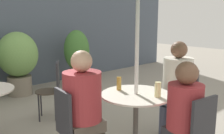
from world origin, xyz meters
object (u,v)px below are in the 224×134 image
Objects in this scene: beer_glass_1 at (119,83)px; seated_person_0 at (84,103)px; beer_glass_0 at (158,90)px; bistro_chair_3 at (53,85)px; potted_plant_1 at (18,59)px; cafe_table_near at (136,107)px; bistro_chair_2 at (183,96)px; seated_person_2 at (177,83)px; bistro_chair_0 at (71,125)px; potted_plant_2 at (77,55)px; seated_person_1 at (183,112)px.

seated_person_0 is at bearing -166.10° from beer_glass_1.
beer_glass_1 is at bearing 103.65° from beer_glass_0.
potted_plant_1 reaches higher than bistro_chair_3.
beer_glass_0 is 1.06× the size of beer_glass_1.
seated_person_0 reaches higher than cafe_table_near.
seated_person_0 is at bearing -90.00° from bistro_chair_2.
seated_person_2 is 0.77m from beer_glass_1.
seated_person_2 reaches higher than beer_glass_1.
bistro_chair_0 is 3.11m from potted_plant_1.
bistro_chair_2 is at bearing -23.08° from beer_glass_1.
potted_plant_1 reaches higher than beer_glass_1.
beer_glass_1 is (0.63, 0.16, 0.05)m from seated_person_0.
bistro_chair_2 is 3.14m from potted_plant_2.
bistro_chair_3 is at bearing -11.25° from seated_person_0.
beer_glass_0 is 3.35m from potted_plant_1.
bistro_chair_2 is 1.92m from bistro_chair_3.
cafe_table_near is at bearing 110.53° from beer_glass_0.
seated_person_0 is at bearing -124.19° from potted_plant_2.
bistro_chair_0 is at bearing -169.94° from beer_glass_1.
bistro_chair_2 is at bearing -140.48° from seated_person_1.
seated_person_2 is at bearing -7.70° from cafe_table_near.
bistro_chair_0 and bistro_chair_2 have the same top height.
seated_person_2 is (0.66, -0.09, 0.18)m from cafe_table_near.
seated_person_0 is at bearing -90.00° from bistro_chair_0.
beer_glass_0 is at bearing -103.24° from bistro_chair_0.
potted_plant_2 is (1.30, 2.99, 0.13)m from cafe_table_near.
seated_person_0 reaches higher than bistro_chair_3.
bistro_chair_3 is (-0.97, 1.65, 0.00)m from bistro_chair_2.
potted_plant_2 is (1.33, 2.74, -0.10)m from beer_glass_1.
seated_person_1 reaches higher than beer_glass_1.
seated_person_0 is 0.66m from beer_glass_1.
seated_person_2 is at bearing -101.74° from potted_plant_2.
bistro_chair_3 is 2.06m from potted_plant_2.
seated_person_0 is (-0.50, -1.45, 0.20)m from bistro_chair_3.
seated_person_2 reaches higher than cafe_table_near.
cafe_table_near is 5.15× the size of beer_glass_1.
potted_plant_2 is at bearing 64.05° from beer_glass_1.
seated_person_1 is at bearing -110.89° from potted_plant_2.
beer_glass_0 is (0.18, 0.43, 0.09)m from seated_person_1.
potted_plant_1 is (0.79, 3.00, 0.21)m from bistro_chair_0.
seated_person_2 is (-0.14, 0.02, 0.20)m from bistro_chair_2.
beer_glass_1 is 0.12× the size of potted_plant_2.
beer_glass_1 is 0.12× the size of potted_plant_1.
seated_person_0 is 8.03× the size of beer_glass_1.
seated_person_0 is (0.14, -0.02, 0.20)m from bistro_chair_0.
seated_person_1 is at bearing -129.52° from bistro_chair_0.
bistro_chair_0 reaches higher than beer_glass_1.
beer_glass_0 is at bearing -110.70° from potted_plant_2.
beer_glass_1 is (0.06, 0.91, 0.08)m from seated_person_1.
potted_plant_2 is at bearing -26.49° from seated_person_0.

